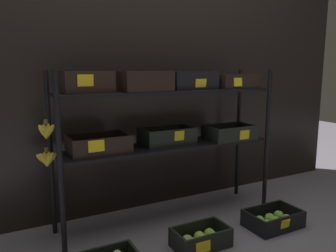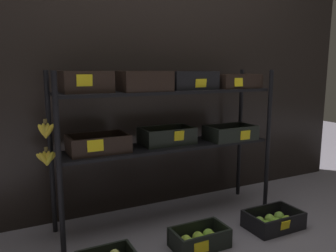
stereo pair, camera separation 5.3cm
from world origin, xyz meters
name	(u,v)px [view 1 (the left image)]	position (x,y,z in m)	size (l,w,h in m)	color
ground_plane	(168,219)	(0.00, 0.00, 0.00)	(10.00, 10.00, 0.00)	slate
storefront_wall	(146,92)	(0.00, 0.37, 0.91)	(3.94, 0.12, 1.82)	black
display_rack	(165,116)	(-0.02, 0.00, 0.77)	(1.67, 0.37, 1.08)	black
crate_ground_apple_green	(201,239)	(0.00, -0.44, 0.05)	(0.35, 0.21, 0.12)	black
crate_ground_center_apple_green	(273,220)	(0.59, -0.45, 0.05)	(0.38, 0.25, 0.12)	black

